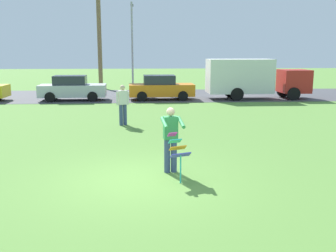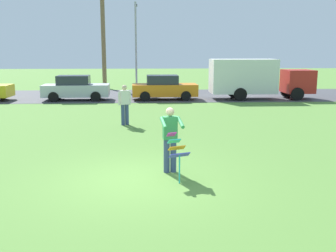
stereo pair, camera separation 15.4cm
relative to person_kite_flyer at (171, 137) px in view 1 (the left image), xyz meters
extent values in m
plane|color=#568438|center=(-0.83, -0.54, -0.95)|extent=(120.00, 120.00, 0.00)
cube|color=#424247|center=(-0.83, 17.74, -0.95)|extent=(120.00, 8.00, 0.01)
cylinder|color=#384772|center=(0.09, 0.03, -0.50)|extent=(0.16, 0.16, 0.90)
cylinder|color=#384772|center=(-0.09, 0.01, -0.50)|extent=(0.16, 0.16, 0.90)
cube|color=#338C4C|center=(0.00, 0.02, 0.25)|extent=(0.39, 0.27, 0.60)
sphere|color=beige|center=(0.00, 0.02, 0.67)|extent=(0.22, 0.22, 0.22)
cylinder|color=#338C4C|center=(0.25, -0.19, 0.43)|extent=(0.17, 0.59, 0.24)
cylinder|color=#338C4C|center=(-0.19, -0.26, 0.43)|extent=(0.17, 0.59, 0.24)
cube|color=#D83399|center=(0.01, -0.41, 0.17)|extent=(0.26, 0.21, 0.12)
cube|color=#33BFBF|center=(0.07, -0.56, 0.03)|extent=(0.35, 0.24, 0.12)
cube|color=orange|center=(0.12, -0.72, -0.10)|extent=(0.44, 0.27, 0.12)
cube|color=#4C4CCC|center=(0.18, -0.87, -0.24)|extent=(0.53, 0.30, 0.12)
cylinder|color=#33BFBF|center=(0.18, -0.87, -0.59)|extent=(0.04, 0.04, 0.71)
cube|color=silver|center=(-5.18, 15.34, -0.31)|extent=(4.26, 1.84, 0.76)
cube|color=#282D38|center=(-5.33, 15.33, 0.35)|extent=(2.06, 1.46, 0.60)
cylinder|color=black|center=(-3.91, 16.19, -0.63)|extent=(0.65, 0.24, 0.64)
cylinder|color=black|center=(-3.85, 14.57, -0.63)|extent=(0.65, 0.24, 0.64)
cylinder|color=black|center=(-6.51, 16.10, -0.63)|extent=(0.65, 0.24, 0.64)
cylinder|color=black|center=(-6.46, 14.48, -0.63)|extent=(0.65, 0.24, 0.64)
cube|color=orange|center=(0.53, 15.34, -0.31)|extent=(4.24, 1.81, 0.76)
cube|color=#282D38|center=(0.38, 15.33, 0.35)|extent=(2.05, 1.45, 0.60)
cylinder|color=black|center=(1.81, 16.18, -0.63)|extent=(0.65, 0.24, 0.64)
cylinder|color=black|center=(1.86, 14.56, -0.63)|extent=(0.65, 0.24, 0.64)
cylinder|color=black|center=(-0.79, 16.11, -0.63)|extent=(0.65, 0.24, 0.64)
cylinder|color=black|center=(-0.75, 14.49, -0.63)|extent=(0.65, 0.24, 0.64)
cube|color=#B2231E|center=(9.37, 15.33, 0.22)|extent=(1.80, 1.90, 1.50)
cube|color=silver|center=(5.67, 15.34, 0.57)|extent=(4.20, 2.00, 2.20)
cylinder|color=black|center=(9.02, 16.25, -0.53)|extent=(0.84, 0.28, 0.84)
cylinder|color=black|center=(9.02, 14.41, -0.53)|extent=(0.84, 0.28, 0.84)
cylinder|color=black|center=(5.31, 16.26, -0.53)|extent=(0.84, 0.28, 0.84)
cylinder|color=black|center=(5.31, 14.42, -0.53)|extent=(0.84, 0.28, 0.84)
cylinder|color=brown|center=(-4.26, 23.64, 3.55)|extent=(0.36, 0.36, 8.99)
cylinder|color=#9E9EA3|center=(-1.49, 22.36, 2.55)|extent=(0.16, 0.16, 7.00)
cylinder|color=#9E9EA3|center=(-1.49, 23.06, 5.95)|extent=(0.10, 1.40, 0.10)
cube|color=#4C4C51|center=(-1.49, 23.71, 5.91)|extent=(0.24, 0.44, 0.16)
cylinder|color=#384772|center=(-1.65, 6.67, -0.50)|extent=(0.16, 0.16, 0.90)
cylinder|color=#384772|center=(-1.48, 6.74, -0.50)|extent=(0.16, 0.16, 0.90)
cube|color=silver|center=(-1.57, 6.70, 0.25)|extent=(0.42, 0.34, 0.60)
sphere|color=beige|center=(-1.57, 6.70, 0.67)|extent=(0.22, 0.22, 0.22)
cylinder|color=silver|center=(-1.79, 6.61, 0.21)|extent=(0.09, 0.09, 0.58)
cylinder|color=silver|center=(-1.35, 6.80, 0.21)|extent=(0.09, 0.09, 0.58)
camera|label=1|loc=(-0.73, -9.75, 2.22)|focal=41.15mm
camera|label=2|loc=(-0.57, -9.75, 2.22)|focal=41.15mm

